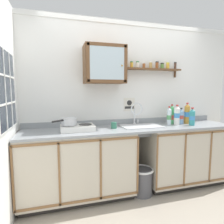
# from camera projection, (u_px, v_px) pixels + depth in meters

# --- Properties ---
(floor) EXTENTS (6.10, 6.10, 0.00)m
(floor) POSITION_uv_depth(u_px,v_px,m) (141.00, 201.00, 2.54)
(floor) COLOR #9E9384
(floor) RESTS_ON ground
(back_wall) EXTENTS (3.70, 0.07, 2.51)m
(back_wall) POSITION_uv_depth(u_px,v_px,m) (126.00, 103.00, 3.00)
(back_wall) COLOR white
(back_wall) RESTS_ON ground
(lower_cabinet_run) EXTENTS (1.50, 0.61, 0.91)m
(lower_cabinet_run) POSITION_uv_depth(u_px,v_px,m) (78.00, 165.00, 2.56)
(lower_cabinet_run) COLOR black
(lower_cabinet_run) RESTS_ON ground
(lower_cabinet_run_right) EXTENTS (1.33, 0.61, 0.91)m
(lower_cabinet_run_right) POSITION_uv_depth(u_px,v_px,m) (184.00, 154.00, 3.02)
(lower_cabinet_run_right) COLOR black
(lower_cabinet_run_right) RESTS_ON ground
(countertop) EXTENTS (3.06, 0.63, 0.03)m
(countertop) POSITION_uv_depth(u_px,v_px,m) (133.00, 128.00, 2.73)
(countertop) COLOR gray
(countertop) RESTS_ON lower_cabinet_run
(backsplash) EXTENTS (3.06, 0.02, 0.08)m
(backsplash) POSITION_uv_depth(u_px,v_px,m) (126.00, 121.00, 3.00)
(backsplash) COLOR gray
(backsplash) RESTS_ON countertop
(sink) EXTENTS (0.58, 0.41, 0.46)m
(sink) POSITION_uv_depth(u_px,v_px,m) (140.00, 127.00, 2.80)
(sink) COLOR silver
(sink) RESTS_ON countertop
(hot_plate_stove) EXTENTS (0.43, 0.30, 0.08)m
(hot_plate_stove) POSITION_uv_depth(u_px,v_px,m) (78.00, 128.00, 2.50)
(hot_plate_stove) COLOR silver
(hot_plate_stove) RESTS_ON countertop
(saucepan) EXTENTS (0.32, 0.28, 0.09)m
(saucepan) POSITION_uv_depth(u_px,v_px,m) (69.00, 121.00, 2.48)
(saucepan) COLOR silver
(saucepan) RESTS_ON hot_plate_stove
(bottle_water_clear_0) EXTENTS (0.07, 0.07, 0.28)m
(bottle_water_clear_0) POSITION_uv_depth(u_px,v_px,m) (169.00, 116.00, 2.91)
(bottle_water_clear_0) COLOR silver
(bottle_water_clear_0) RESTS_ON countertop
(bottle_soda_green_1) EXTENTS (0.07, 0.07, 0.31)m
(bottle_soda_green_1) POSITION_uv_depth(u_px,v_px,m) (172.00, 115.00, 3.00)
(bottle_soda_green_1) COLOR #4CB266
(bottle_soda_green_1) RESTS_ON countertop
(bottle_detergent_teal_2) EXTENTS (0.08, 0.08, 0.27)m
(bottle_detergent_teal_2) POSITION_uv_depth(u_px,v_px,m) (192.00, 117.00, 2.86)
(bottle_detergent_teal_2) COLOR teal
(bottle_detergent_teal_2) RESTS_ON countertop
(bottle_opaque_white_3) EXTENTS (0.08, 0.08, 0.31)m
(bottle_opaque_white_3) POSITION_uv_depth(u_px,v_px,m) (177.00, 115.00, 2.90)
(bottle_opaque_white_3) COLOR white
(bottle_opaque_white_3) RESTS_ON countertop
(bottle_water_blue_4) EXTENTS (0.08, 0.08, 0.25)m
(bottle_water_blue_4) POSITION_uv_depth(u_px,v_px,m) (181.00, 117.00, 2.99)
(bottle_water_blue_4) COLOR #8CB7E0
(bottle_water_blue_4) RESTS_ON countertop
(bottle_juice_amber_5) EXTENTS (0.09, 0.09, 0.33)m
(bottle_juice_amber_5) POSITION_uv_depth(u_px,v_px,m) (187.00, 114.00, 3.01)
(bottle_juice_amber_5) COLOR gold
(bottle_juice_amber_5) RESTS_ON countertop
(mug) EXTENTS (0.09, 0.10, 0.09)m
(mug) POSITION_uv_depth(u_px,v_px,m) (114.00, 125.00, 2.64)
(mug) COLOR #337259
(mug) RESTS_ON countertop
(wall_cabinet) EXTENTS (0.57, 0.34, 0.52)m
(wall_cabinet) POSITION_uv_depth(u_px,v_px,m) (105.00, 65.00, 2.65)
(wall_cabinet) COLOR brown
(spice_shelf) EXTENTS (0.91, 0.14, 0.23)m
(spice_shelf) POSITION_uv_depth(u_px,v_px,m) (154.00, 68.00, 2.96)
(spice_shelf) COLOR brown
(warning_sign) EXTENTS (0.18, 0.01, 0.21)m
(warning_sign) POSITION_uv_depth(u_px,v_px,m) (129.00, 105.00, 2.98)
(warning_sign) COLOR silver
(window) EXTENTS (0.03, 0.70, 0.85)m
(window) POSITION_uv_depth(u_px,v_px,m) (7.00, 90.00, 2.00)
(window) COLOR #262D38
(trash_bin) EXTENTS (0.33, 0.33, 0.38)m
(trash_bin) POSITION_uv_depth(u_px,v_px,m) (142.00, 181.00, 2.69)
(trash_bin) COLOR #4C4C51
(trash_bin) RESTS_ON ground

